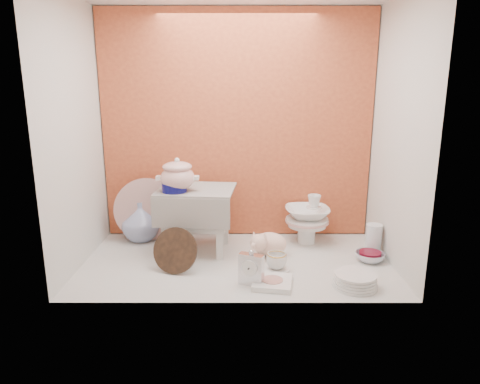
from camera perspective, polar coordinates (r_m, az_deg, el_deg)
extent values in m
plane|color=silver|center=(2.59, -0.45, -9.16)|extent=(1.80, 1.80, 0.00)
cube|color=#C85D32|center=(2.89, -0.39, 8.68)|extent=(1.80, 0.06, 1.50)
cube|color=silver|center=(2.57, -21.16, 7.06)|extent=(0.06, 1.00, 1.50)
cube|color=silver|center=(2.55, 20.33, 7.09)|extent=(0.06, 1.00, 1.50)
cylinder|color=#0B0B55|center=(2.58, -8.67, 0.65)|extent=(0.20, 0.20, 0.05)
imported|color=white|center=(2.96, -13.02, -3.80)|extent=(0.30, 0.30, 0.26)
cube|color=silver|center=(2.27, 1.50, -10.02)|extent=(0.14, 0.10, 0.19)
ellipsoid|color=beige|center=(2.65, 3.92, -6.82)|extent=(0.32, 0.28, 0.16)
cylinder|color=white|center=(2.48, 4.83, -10.13)|extent=(0.17, 0.17, 0.01)
imported|color=white|center=(2.46, 4.85, -9.05)|extent=(0.15, 0.15, 0.09)
cube|color=white|center=(2.31, 4.31, -11.86)|extent=(0.23, 0.23, 0.03)
cylinder|color=white|center=(2.35, 15.00, -11.19)|extent=(0.28, 0.28, 0.07)
imported|color=silver|center=(2.70, 16.82, -8.22)|extent=(0.17, 0.17, 0.05)
cylinder|color=silver|center=(2.78, 17.26, -6.04)|extent=(0.11, 0.11, 0.19)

